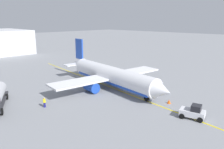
% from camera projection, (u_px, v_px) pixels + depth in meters
% --- Properties ---
extents(ground_plane, '(400.00, 400.00, 0.00)m').
position_uv_depth(ground_plane, '(112.00, 88.00, 48.82)').
color(ground_plane, gray).
extents(airplane, '(32.49, 27.50, 9.72)m').
position_uv_depth(airplane, '(111.00, 75.00, 48.55)').
color(airplane, white).
rests_on(airplane, ground).
extents(pushback_tug, '(3.98, 3.06, 2.20)m').
position_uv_depth(pushback_tug, '(193.00, 112.00, 33.58)').
color(pushback_tug, silver).
rests_on(pushback_tug, ground).
extents(refueling_worker, '(0.62, 0.52, 1.71)m').
position_uv_depth(refueling_worker, '(44.00, 102.00, 37.94)').
color(refueling_worker, navy).
rests_on(refueling_worker, ground).
extents(safety_cone_nose, '(0.66, 0.66, 0.74)m').
position_uv_depth(safety_cone_nose, '(169.00, 101.00, 39.67)').
color(safety_cone_nose, '#F2590F').
rests_on(safety_cone_nose, ground).
extents(distant_hangar, '(28.68, 20.67, 10.06)m').
position_uv_depth(distant_hangar, '(0.00, 41.00, 98.53)').
color(distant_hangar, silver).
rests_on(distant_hangar, ground).
extents(taxi_line_marking, '(69.84, 9.88, 0.01)m').
position_uv_depth(taxi_line_marking, '(112.00, 88.00, 48.82)').
color(taxi_line_marking, yellow).
rests_on(taxi_line_marking, ground).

